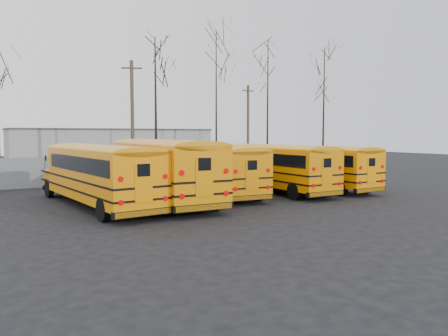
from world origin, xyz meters
TOP-DOWN VIEW (x-y plane):
  - ground at (0.00, 0.00)m, footprint 120.00×120.00m
  - fence at (0.00, 12.00)m, footprint 40.00×0.04m
  - distant_building at (2.00, 32.00)m, footprint 22.00×8.00m
  - bus_a at (-6.91, 2.27)m, footprint 3.58×11.08m
  - bus_b at (-3.66, 2.43)m, footprint 3.18×11.81m
  - bus_c at (0.01, 3.45)m, footprint 3.37×10.52m
  - bus_d at (3.73, 2.74)m, footprint 2.50×10.47m
  - bus_e at (6.96, 2.57)m, footprint 2.33×10.09m
  - utility_pole_left at (-0.42, 16.87)m, footprint 1.63×0.76m
  - utility_pole_right at (12.80, 19.48)m, footprint 1.51×0.43m
  - tree_2 at (1.44, 16.32)m, footprint 0.26×0.26m
  - tree_3 at (7.13, 16.05)m, footprint 0.26×0.26m
  - tree_4 at (12.94, 16.23)m, footprint 0.26×0.26m
  - tree_5 at (18.62, 14.53)m, footprint 0.26×0.26m

SIDE VIEW (x-z plane):
  - ground at x=0.00m, z-range 0.00..0.00m
  - fence at x=0.00m, z-range 0.00..2.00m
  - bus_e at x=6.96m, z-range 0.24..3.06m
  - bus_c at x=0.01m, z-range 0.25..3.14m
  - bus_d at x=3.73m, z-range 0.25..3.17m
  - bus_a at x=-6.91m, z-range 0.26..3.31m
  - bus_b at x=-3.66m, z-range 0.28..3.56m
  - distant_building at x=2.00m, z-range 0.00..4.00m
  - utility_pole_right at x=12.80m, z-range 0.12..8.66m
  - utility_pole_left at x=-0.42m, z-range 0.13..9.71m
  - tree_2 at x=1.44m, z-range 0.00..11.60m
  - tree_5 at x=18.62m, z-range 0.00..12.12m
  - tree_4 at x=12.94m, z-range 0.00..12.49m
  - tree_3 at x=7.13m, z-range 0.00..12.72m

